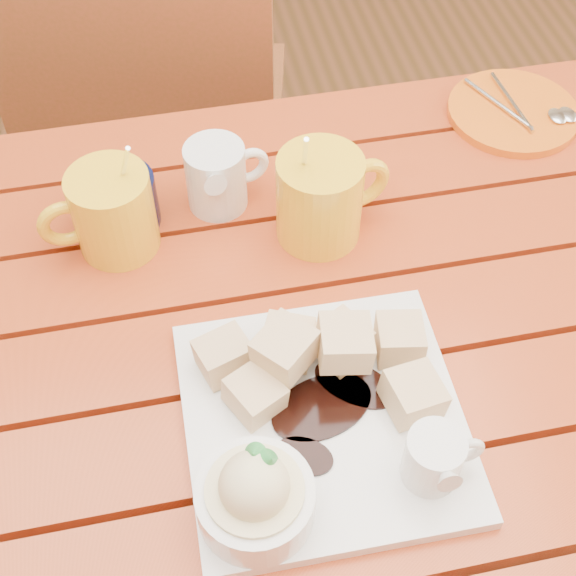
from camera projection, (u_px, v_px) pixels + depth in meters
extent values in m
plane|color=#563818|center=(277.00, 574.00, 1.45)|extent=(5.00, 5.00, 0.00)
cube|color=maroon|center=(316.00, 544.00, 0.74)|extent=(1.20, 0.11, 0.03)
cube|color=maroon|center=(291.00, 435.00, 0.81)|extent=(1.20, 0.11, 0.03)
cube|color=maroon|center=(270.00, 344.00, 0.88)|extent=(1.20, 0.11, 0.03)
cube|color=maroon|center=(252.00, 266.00, 0.95)|extent=(1.20, 0.11, 0.03)
cube|color=maroon|center=(236.00, 199.00, 1.02)|extent=(1.20, 0.11, 0.03)
cube|color=maroon|center=(223.00, 140.00, 1.09)|extent=(1.20, 0.11, 0.03)
cube|color=maroon|center=(223.00, 162.00, 1.14)|extent=(1.12, 0.04, 0.08)
cylinder|color=maroon|center=(534.00, 255.00, 1.46)|extent=(0.06, 0.06, 0.72)
cube|color=white|center=(324.00, 420.00, 0.79)|extent=(0.28, 0.28, 0.02)
cube|color=gold|center=(400.00, 339.00, 0.82)|extent=(0.06, 0.06, 0.04)
cube|color=gold|center=(255.00, 395.00, 0.78)|extent=(0.07, 0.07, 0.04)
cube|color=gold|center=(285.00, 348.00, 0.78)|extent=(0.07, 0.07, 0.04)
cube|color=gold|center=(413.00, 395.00, 0.78)|extent=(0.06, 0.06, 0.04)
cube|color=gold|center=(342.00, 342.00, 0.82)|extent=(0.07, 0.07, 0.04)
cube|color=gold|center=(224.00, 356.00, 0.81)|extent=(0.06, 0.06, 0.04)
cube|color=gold|center=(345.00, 343.00, 0.78)|extent=(0.05, 0.05, 0.04)
cube|color=gold|center=(288.00, 342.00, 0.82)|extent=(0.06, 0.06, 0.04)
cylinder|color=white|center=(255.00, 501.00, 0.71)|extent=(0.11, 0.11, 0.04)
cylinder|color=beige|center=(255.00, 496.00, 0.70)|extent=(0.09, 0.09, 0.03)
sphere|color=beige|center=(254.00, 486.00, 0.69)|extent=(0.06, 0.06, 0.06)
cone|color=green|center=(269.00, 460.00, 0.67)|extent=(0.03, 0.04, 0.03)
cone|color=green|center=(254.00, 453.00, 0.68)|extent=(0.03, 0.03, 0.02)
cylinder|color=white|center=(433.00, 458.00, 0.73)|extent=(0.05, 0.05, 0.06)
cylinder|color=black|center=(437.00, 445.00, 0.71)|extent=(0.04, 0.04, 0.01)
cone|color=white|center=(446.00, 475.00, 0.70)|extent=(0.02, 0.02, 0.03)
torus|color=white|center=(466.00, 451.00, 0.73)|extent=(0.04, 0.01, 0.04)
cylinder|color=yellow|center=(114.00, 212.00, 0.91)|extent=(0.09, 0.09, 0.10)
cylinder|color=black|center=(107.00, 184.00, 0.88)|extent=(0.08, 0.08, 0.01)
torus|color=yellow|center=(66.00, 224.00, 0.90)|extent=(0.07, 0.02, 0.06)
cylinder|color=silver|center=(122.00, 181.00, 0.89)|extent=(0.04, 0.06, 0.14)
cylinder|color=yellow|center=(319.00, 199.00, 0.92)|extent=(0.10, 0.10, 0.11)
cylinder|color=black|center=(321.00, 169.00, 0.88)|extent=(0.08, 0.08, 0.01)
torus|color=yellow|center=(363.00, 183.00, 0.94)|extent=(0.07, 0.03, 0.07)
cylinder|color=silver|center=(304.00, 169.00, 0.89)|extent=(0.02, 0.07, 0.14)
cylinder|color=white|center=(216.00, 177.00, 0.96)|extent=(0.07, 0.07, 0.09)
cylinder|color=white|center=(214.00, 152.00, 0.93)|extent=(0.06, 0.06, 0.01)
cone|color=white|center=(219.00, 179.00, 0.92)|extent=(0.03, 0.03, 0.03)
torus|color=white|center=(251.00, 170.00, 0.97)|extent=(0.05, 0.02, 0.05)
cylinder|color=black|center=(119.00, 201.00, 0.95)|extent=(0.09, 0.09, 0.07)
cube|color=#EE4084|center=(102.00, 175.00, 0.91)|extent=(0.03, 0.02, 0.04)
cube|color=white|center=(122.00, 170.00, 0.92)|extent=(0.03, 0.02, 0.04)
cube|color=#EE4084|center=(115.00, 179.00, 0.91)|extent=(0.03, 0.03, 0.04)
cylinder|color=orange|center=(513.00, 112.00, 1.09)|extent=(0.18, 0.18, 0.01)
cylinder|color=silver|center=(498.00, 104.00, 1.09)|extent=(0.06, 0.12, 0.01)
cylinder|color=silver|center=(512.00, 102.00, 1.09)|extent=(0.01, 0.13, 0.01)
ellipsoid|color=silver|center=(557.00, 116.00, 1.07)|extent=(0.02, 0.03, 0.01)
ellipsoid|color=silver|center=(568.00, 115.00, 1.08)|extent=(0.02, 0.03, 0.01)
cube|color=brown|center=(167.00, 115.00, 1.55)|extent=(0.53, 0.53, 0.03)
cylinder|color=brown|center=(271.00, 145.00, 1.85)|extent=(0.04, 0.04, 0.44)
cylinder|color=brown|center=(108.00, 141.00, 1.86)|extent=(0.04, 0.04, 0.44)
cylinder|color=brown|center=(262.00, 271.00, 1.61)|extent=(0.04, 0.04, 0.44)
cylinder|color=brown|center=(75.00, 266.00, 1.62)|extent=(0.04, 0.04, 0.44)
cube|color=brown|center=(131.00, 72.00, 1.23)|extent=(0.44, 0.13, 0.46)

